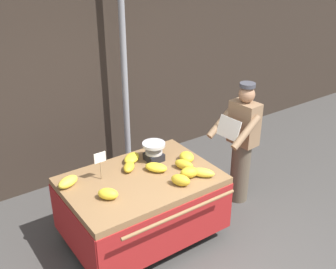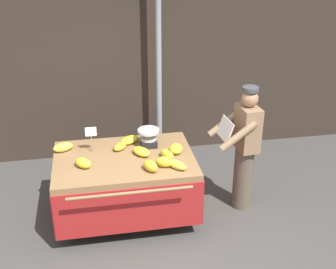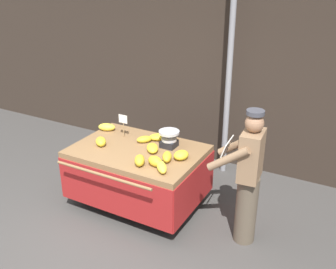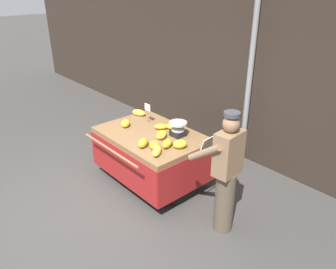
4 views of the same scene
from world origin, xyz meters
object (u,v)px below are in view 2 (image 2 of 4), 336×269
banana_cart (125,173)px  weighing_scale (149,138)px  street_pole (159,58)px  banana_bunch_6 (142,152)px  price_sign (91,134)px  banana_bunch_5 (120,146)px  banana_bunch_2 (167,154)px  banana_bunch_9 (176,149)px  banana_bunch_0 (151,166)px  banana_bunch_1 (83,163)px  banana_bunch_3 (177,165)px  vendor_person (244,149)px  banana_bunch_8 (129,140)px  banana_bunch_4 (165,162)px  banana_bunch_7 (63,147)px

banana_cart → weighing_scale: 0.55m
street_pole → banana_bunch_6: bearing=-107.2°
price_sign → banana_bunch_5: bearing=-1.3°
banana_bunch_2 → banana_bunch_9: 0.19m
banana_cart → banana_bunch_6: bearing=6.5°
banana_bunch_0 → banana_bunch_1: bearing=163.8°
weighing_scale → price_sign: bearing=-177.8°
banana_bunch_6 → banana_bunch_2: bearing=-25.6°
banana_bunch_3 → vendor_person: 1.02m
price_sign → banana_bunch_9: (1.04, -0.22, -0.19)m
banana_cart → banana_bunch_8: size_ratio=6.62×
banana_cart → banana_bunch_3: (0.59, -0.38, 0.27)m
banana_cart → banana_bunch_5: (-0.03, 0.22, 0.27)m
banana_bunch_2 → banana_bunch_5: 0.65m
banana_cart → weighing_scale: bearing=36.8°
street_pole → price_sign: bearing=-129.5°
banana_cart → banana_bunch_5: size_ratio=7.97×
banana_bunch_4 → banana_bunch_3: bearing=-28.6°
weighing_scale → banana_bunch_1: bearing=-153.9°
banana_bunch_5 → banana_bunch_9: banana_bunch_9 is taller
banana_cart → vendor_person: 1.56m
banana_bunch_3 → banana_bunch_9: bearing=80.2°
weighing_scale → banana_bunch_3: weighing_scale is taller
banana_bunch_1 → banana_bunch_7: size_ratio=0.85×
price_sign → banana_bunch_1: 0.44m
banana_bunch_5 → banana_bunch_9: 0.72m
banana_bunch_2 → banana_bunch_7: banana_bunch_2 is taller
weighing_scale → banana_bunch_0: size_ratio=1.27×
weighing_scale → banana_bunch_4: bearing=-78.8°
banana_bunch_9 → vendor_person: vendor_person is taller
banana_bunch_4 → weighing_scale: bearing=101.2°
banana_bunch_8 → vendor_person: size_ratio=0.15×
banana_bunch_3 → banana_bunch_9: 0.39m
banana_cart → banana_bunch_3: bearing=-32.5°
vendor_person → banana_bunch_2: bearing=-175.1°
banana_bunch_0 → banana_bunch_2: (0.24, 0.26, -0.01)m
banana_bunch_7 → banana_bunch_6: bearing=-16.5°
banana_bunch_0 → banana_bunch_6: banana_bunch_0 is taller
price_sign → banana_bunch_6: 0.67m
price_sign → banana_bunch_6: bearing=-18.8°
banana_cart → vendor_person: (1.55, -0.03, 0.22)m
banana_cart → banana_bunch_7: banana_bunch_7 is taller
banana_bunch_3 → banana_bunch_7: (-1.34, 0.69, 0.00)m
weighing_scale → banana_bunch_6: bearing=-117.9°
banana_bunch_0 → banana_bunch_4: size_ratio=1.06×
street_pole → weighing_scale: street_pole is taller
price_sign → banana_bunch_4: size_ratio=1.63×
banana_bunch_1 → banana_bunch_5: 0.60m
banana_bunch_1 → banana_bunch_5: bearing=38.8°
weighing_scale → banana_bunch_2: size_ratio=1.16×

